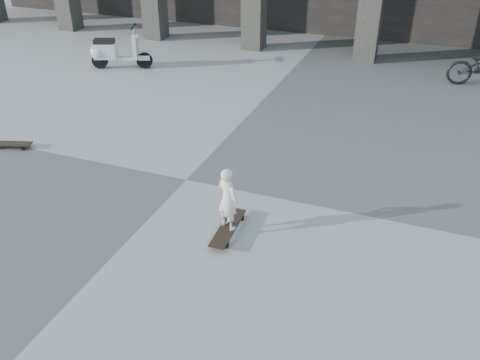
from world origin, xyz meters
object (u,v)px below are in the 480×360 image
(skateboard_spare, at_px, (10,144))
(scooter, at_px, (111,52))
(longboard, at_px, (228,228))
(child, at_px, (228,199))

(skateboard_spare, distance_m, scooter, 5.28)
(longboard, height_order, scooter, scooter)
(skateboard_spare, relative_size, child, 0.90)
(longboard, relative_size, child, 1.08)
(child, bearing_deg, skateboard_spare, 11.36)
(skateboard_spare, height_order, scooter, scooter)
(longboard, distance_m, skateboard_spare, 5.29)
(skateboard_spare, xyz_separation_m, scooter, (-1.01, 5.16, 0.40))
(child, height_order, scooter, scooter)
(longboard, height_order, child, child)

